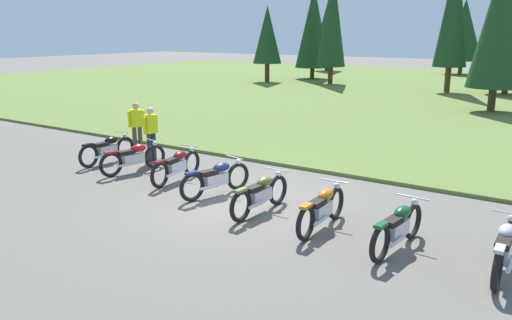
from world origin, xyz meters
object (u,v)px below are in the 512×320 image
at_px(motorcycle_british_green, 398,227).
at_px(rider_in_hivis_vest, 137,125).
at_px(motorcycle_black, 108,149).
at_px(motorcycle_maroon, 177,165).
at_px(motorcycle_olive, 261,194).
at_px(motorcycle_silver, 504,248).
at_px(motorcycle_navy, 216,178).
at_px(motorcycle_orange, 322,208).
at_px(motorcycle_red, 134,157).
at_px(rider_with_back_turned, 151,131).

xyz_separation_m(motorcycle_british_green, rider_in_hivis_vest, (-9.73, 2.85, 0.51)).
xyz_separation_m(motorcycle_black, rider_in_hivis_vest, (-0.23, 1.44, 0.51)).
relative_size(motorcycle_maroon, motorcycle_british_green, 1.00).
bearing_deg(motorcycle_olive, motorcycle_silver, -2.56).
xyz_separation_m(motorcycle_olive, rider_in_hivis_vest, (-6.55, 2.58, 0.51)).
bearing_deg(motorcycle_navy, motorcycle_black, 171.67).
relative_size(motorcycle_black, motorcycle_british_green, 1.00).
relative_size(motorcycle_black, motorcycle_maroon, 1.00).
height_order(motorcycle_british_green, rider_in_hivis_vest, rider_in_hivis_vest).
distance_m(motorcycle_orange, motorcycle_silver, 3.39).
xyz_separation_m(motorcycle_navy, motorcycle_olive, (1.58, -0.44, 0.00)).
xyz_separation_m(motorcycle_navy, motorcycle_british_green, (4.76, -0.71, 0.00)).
distance_m(motorcycle_red, rider_in_hivis_vest, 2.51).
height_order(motorcycle_maroon, motorcycle_british_green, same).
height_order(motorcycle_black, rider_with_back_turned, rider_with_back_turned).
relative_size(motorcycle_navy, rider_in_hivis_vest, 1.24).
distance_m(motorcycle_orange, rider_with_back_turned, 7.30).
height_order(motorcycle_orange, motorcycle_british_green, same).
height_order(motorcycle_red, motorcycle_navy, same).
height_order(motorcycle_red, motorcycle_silver, same).
bearing_deg(motorcycle_black, motorcycle_olive, -10.18).
xyz_separation_m(motorcycle_orange, rider_with_back_turned, (-6.95, 2.17, 0.51)).
bearing_deg(motorcycle_black, motorcycle_silver, -6.87).
height_order(motorcycle_maroon, motorcycle_olive, same).
bearing_deg(motorcycle_maroon, motorcycle_orange, -11.07).
bearing_deg(motorcycle_silver, rider_with_back_turned, 167.55).
bearing_deg(motorcycle_british_green, rider_in_hivis_vest, 163.69).
relative_size(motorcycle_maroon, rider_with_back_turned, 1.26).
xyz_separation_m(motorcycle_olive, motorcycle_british_green, (3.18, -0.27, 0.00)).
bearing_deg(motorcycle_silver, motorcycle_maroon, 172.72).
relative_size(motorcycle_maroon, motorcycle_orange, 1.00).
relative_size(motorcycle_british_green, motorcycle_silver, 1.00).
height_order(motorcycle_british_green, rider_with_back_turned, rider_with_back_turned).
xyz_separation_m(motorcycle_maroon, motorcycle_olive, (3.22, -0.82, 0.00)).
bearing_deg(motorcycle_olive, motorcycle_orange, -4.18).
distance_m(motorcycle_olive, motorcycle_orange, 1.56).
bearing_deg(rider_in_hivis_vest, motorcycle_olive, -21.47).
distance_m(rider_in_hivis_vest, rider_with_back_turned, 1.27).
height_order(motorcycle_olive, rider_with_back_turned, rider_with_back_turned).
height_order(motorcycle_orange, rider_in_hivis_vest, rider_in_hivis_vest).
bearing_deg(motorcycle_silver, motorcycle_orange, 178.19).
xyz_separation_m(motorcycle_maroon, rider_with_back_turned, (-2.17, 1.24, 0.51)).
distance_m(motorcycle_black, rider_with_back_turned, 1.41).
xyz_separation_m(motorcycle_black, motorcycle_red, (1.48, -0.32, 0.00)).
distance_m(motorcycle_maroon, motorcycle_silver, 8.23).
distance_m(motorcycle_red, motorcycle_olive, 4.91).
relative_size(motorcycle_orange, motorcycle_silver, 1.00).
bearing_deg(motorcycle_silver, motorcycle_navy, 174.20).
relative_size(motorcycle_british_green, rider_with_back_turned, 1.26).
distance_m(motorcycle_navy, motorcycle_british_green, 4.82).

